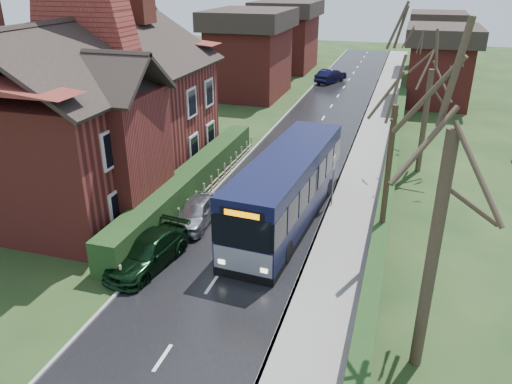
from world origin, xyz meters
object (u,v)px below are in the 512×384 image
(telegraph_pole, at_px, (386,188))
(bus, at_px, (287,189))
(car_green, at_px, (148,252))
(car_silver, at_px, (196,212))
(brick_house, at_px, (96,109))
(bus_stop_sign, at_px, (333,173))

(telegraph_pole, bearing_deg, bus, 164.15)
(car_green, bearing_deg, car_silver, 91.70)
(brick_house, bearing_deg, car_green, -46.74)
(car_green, distance_m, telegraph_pole, 9.55)
(bus, height_order, telegraph_pole, telegraph_pole)
(car_silver, distance_m, telegraph_pole, 8.74)
(brick_house, distance_m, bus, 10.55)
(bus_stop_sign, height_order, telegraph_pole, telegraph_pole)
(car_green, distance_m, bus_stop_sign, 9.68)
(brick_house, distance_m, telegraph_pole, 14.94)
(brick_house, xyz_separation_m, bus_stop_sign, (11.93, 1.22, -2.57))
(bus, distance_m, telegraph_pole, 5.26)
(bus, height_order, bus_stop_sign, bus)
(bus, bearing_deg, car_silver, -155.01)
(brick_house, relative_size, car_silver, 4.08)
(brick_house, height_order, bus_stop_sign, brick_house)
(bus, xyz_separation_m, telegraph_pole, (4.38, -2.42, 1.63))
(bus, bearing_deg, brick_house, 179.22)
(car_silver, xyz_separation_m, bus_stop_sign, (5.68, 3.58, 1.19))
(brick_house, height_order, bus, brick_house)
(car_green, height_order, telegraph_pole, telegraph_pole)
(car_green, relative_size, telegraph_pole, 0.66)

